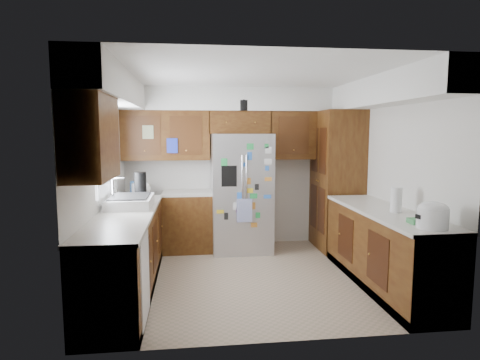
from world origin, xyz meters
name	(u,v)px	position (x,y,z in m)	size (l,w,h in m)	color
floor	(253,277)	(0.00, 0.00, 0.00)	(3.60, 3.60, 0.00)	tan
room_shell	(241,132)	(-0.11, 0.36, 1.82)	(3.64, 3.24, 2.52)	silver
left_counter_run	(142,247)	(-1.36, 0.03, 0.43)	(1.36, 3.20, 0.92)	#3E1C0B
right_counter_run	(384,251)	(1.50, -0.47, 0.42)	(0.63, 2.25, 0.92)	#3E1C0B
pantry	(337,180)	(1.50, 1.15, 1.07)	(0.60, 0.90, 2.15)	#3E1C0B
fridge	(241,193)	(0.00, 1.20, 0.90)	(0.90, 0.79, 1.80)	#ADACB2
bridge_cabinet	(239,123)	(0.00, 1.43, 1.98)	(0.96, 0.34, 0.35)	#3E1C0B
fridge_top_items	(235,103)	(-0.08, 1.40, 2.27)	(0.52, 0.38, 0.26)	blue
sink_assembly	(130,201)	(-1.50, 0.10, 0.99)	(0.52, 0.70, 0.37)	white
left_counter_clutter	(141,188)	(-1.46, 0.81, 1.05)	(0.32, 0.87, 0.38)	black
rice_cooker	(433,214)	(1.50, -1.38, 1.05)	(0.30, 0.29, 0.25)	white
paper_towel	(396,200)	(1.55, -0.61, 1.06)	(0.13, 0.13, 0.28)	white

